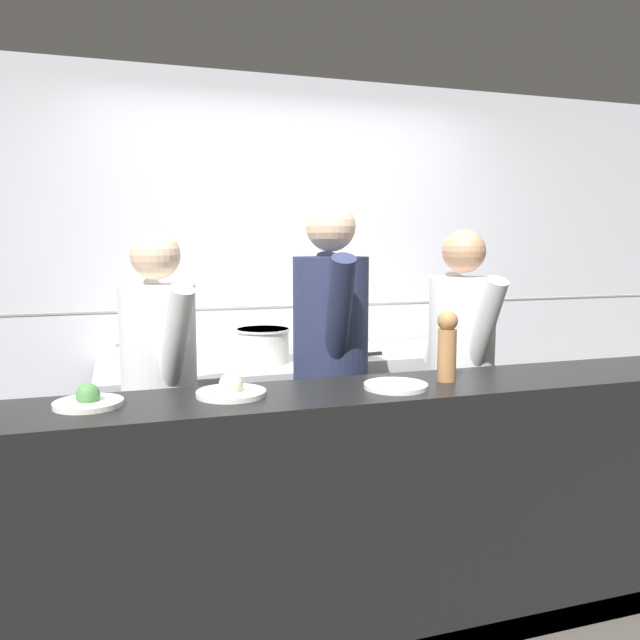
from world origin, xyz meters
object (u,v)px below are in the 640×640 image
(chefs_knife, at_px, (388,353))
(plated_dish_appetiser, at_px, (231,390))
(stock_pot, at_px, (144,352))
(chef_head_cook, at_px, (160,393))
(sauce_pot, at_px, (263,345))
(chef_sous, at_px, (331,367))
(oven_range, at_px, (205,439))
(plated_dish_main, at_px, (88,400))
(pepper_mill, at_px, (447,344))
(chef_line, at_px, (461,373))
(plated_dish_dessert, at_px, (396,386))

(chefs_knife, height_order, plated_dish_appetiser, plated_dish_appetiser)
(stock_pot, distance_m, chef_head_cook, 0.80)
(sauce_pot, height_order, chef_head_cook, chef_head_cook)
(sauce_pot, relative_size, chef_sous, 0.18)
(oven_range, height_order, stock_pot, stock_pot)
(stock_pot, relative_size, plated_dish_main, 1.38)
(stock_pot, distance_m, chef_sous, 1.16)
(pepper_mill, height_order, chef_sous, chef_sous)
(sauce_pot, xyz_separation_m, chef_sous, (0.16, -0.76, 0.00))
(oven_range, relative_size, sauce_pot, 3.67)
(stock_pot, bearing_deg, chef_head_cook, -87.41)
(chef_line, bearing_deg, oven_range, 147.37)
(oven_range, distance_m, chef_head_cook, 0.92)
(chefs_knife, height_order, pepper_mill, pepper_mill)
(plated_dish_main, bearing_deg, chef_head_cook, 65.42)
(plated_dish_main, relative_size, chef_head_cook, 0.14)
(oven_range, bearing_deg, chef_sous, -56.41)
(oven_range, relative_size, chef_sous, 0.67)
(stock_pot, xyz_separation_m, pepper_mill, (1.12, -1.41, 0.21))
(oven_range, relative_size, plated_dish_dessert, 4.82)
(stock_pot, distance_m, plated_dish_main, 1.41)
(pepper_mill, height_order, chef_head_cook, chef_head_cook)
(chefs_knife, relative_size, plated_dish_appetiser, 1.54)
(chef_line, bearing_deg, pepper_mill, -124.82)
(stock_pot, height_order, plated_dish_main, plated_dish_main)
(oven_range, relative_size, chef_head_cook, 0.73)
(oven_range, bearing_deg, pepper_mill, -59.56)
(plated_dish_dessert, height_order, chef_head_cook, chef_head_cook)
(chefs_knife, relative_size, chef_head_cook, 0.24)
(plated_dish_main, bearing_deg, chefs_knife, 35.97)
(chefs_knife, xyz_separation_m, chef_line, (0.12, -0.64, 0.00))
(plated_dish_dessert, bearing_deg, chef_line, 43.85)
(chefs_knife, bearing_deg, plated_dish_dessert, -112.90)
(plated_dish_dessert, xyz_separation_m, chef_line, (0.65, 0.62, -0.12))
(plated_dish_main, xyz_separation_m, chef_sous, (1.06, 0.56, -0.06))
(sauce_pot, height_order, plated_dish_main, plated_dish_main)
(chef_head_cook, bearing_deg, plated_dish_dessert, -54.45)
(sauce_pot, bearing_deg, chefs_knife, -10.45)
(oven_range, xyz_separation_m, stock_pot, (-0.32, 0.05, 0.52))
(chef_sous, bearing_deg, oven_range, 132.91)
(plated_dish_main, bearing_deg, oven_range, 67.52)
(sauce_pot, bearing_deg, stock_pot, 174.88)
(chef_line, bearing_deg, chef_head_cook, 179.02)
(chefs_knife, xyz_separation_m, plated_dish_appetiser, (-1.15, -1.19, 0.13))
(chef_head_cook, distance_m, chef_line, 1.49)
(plated_dish_main, distance_m, plated_dish_appetiser, 0.49)
(stock_pot, xyz_separation_m, chef_line, (1.52, -0.84, -0.05))
(pepper_mill, distance_m, chef_head_cook, 1.27)
(sauce_pot, xyz_separation_m, plated_dish_appetiser, (-0.41, -1.33, 0.06))
(plated_dish_appetiser, xyz_separation_m, pepper_mill, (0.86, -0.02, 0.13))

